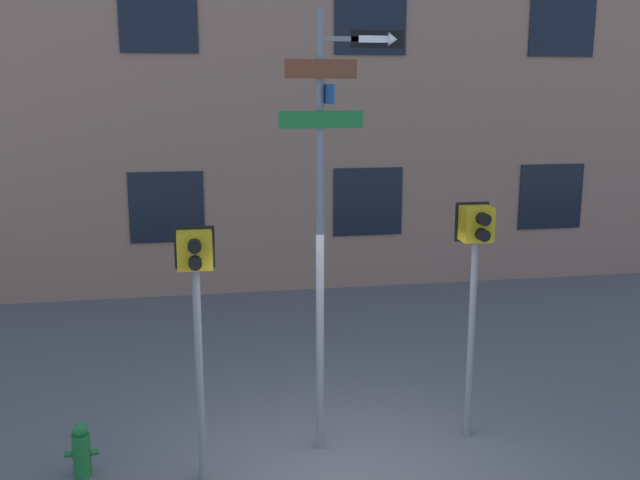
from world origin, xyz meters
The scene contains 4 objects.
street_sign_pole centered at (-0.10, 0.82, 2.90)m, with size 1.32×0.84×4.82m.
pedestrian_signal_left centered at (-1.49, 0.39, 2.11)m, with size 0.40×0.40×2.68m.
pedestrian_signal_right centered at (1.61, 0.82, 2.19)m, with size 0.39×0.40×2.78m.
fire_hydrant centered at (-2.74, 0.68, 0.29)m, with size 0.35×0.19×0.60m.
Camera 1 is at (-1.48, -6.53, 4.02)m, focal length 40.00 mm.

